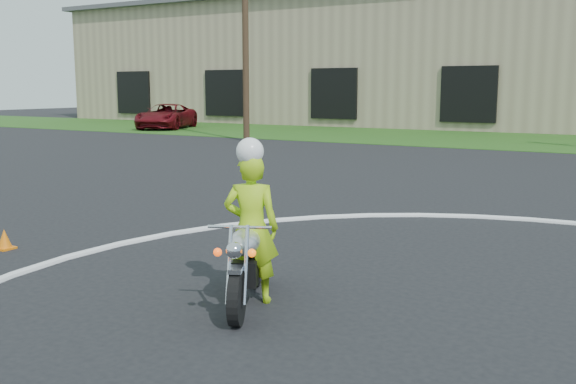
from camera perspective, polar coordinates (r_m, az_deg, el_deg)
The scene contains 4 objects.
primary_motorcycle at distance 7.01m, azimuth -3.72°, elevation -6.26°, with size 0.94×1.75×0.98m.
rider_primary_grp at distance 7.02m, azimuth -3.29°, elevation -2.83°, with size 0.71×0.61×1.83m.
pickup_grp at distance 37.87m, azimuth -10.77°, elevation 6.62°, with size 4.03×5.63×1.42m.
warehouse at distance 46.95m, azimuth 6.29°, elevation 11.42°, with size 41.00×17.00×8.30m.
Camera 1 is at (0.97, -2.91, 2.35)m, focal length 40.00 mm.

